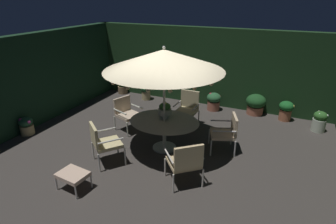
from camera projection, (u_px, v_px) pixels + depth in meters
The scene contains 19 objects.
ground_plane at pixel (166, 150), 6.85m from camera, with size 8.58×7.37×0.02m, color #3C3733.
hedge_backdrop_rear at pixel (209, 67), 9.30m from camera, with size 8.58×0.30×2.59m, color #1A351A.
hedge_backdrop_left at pixel (35, 80), 7.89m from camera, with size 0.30×7.37×2.59m, color #17331F.
patio_dining_table at pixel (164, 125), 6.67m from camera, with size 1.72×1.44×0.75m.
patio_umbrella at pixel (164, 60), 6.04m from camera, with size 2.72×2.72×2.53m.
centerpiece_planter at pixel (165, 109), 6.67m from camera, with size 0.32×0.32×0.42m.
patio_chair_north at pixel (126, 112), 7.67m from camera, with size 0.76×0.76×0.93m.
patio_chair_northeast at pixel (103, 141), 6.06m from camera, with size 0.84×0.84×0.99m.
patio_chair_east at pixel (186, 161), 5.36m from camera, with size 0.87×0.87×0.98m.
patio_chair_southeast at pixel (227, 131), 6.62m from camera, with size 0.77×0.78×0.92m.
patio_chair_south at pixel (188, 107), 7.95m from camera, with size 0.63×0.60×1.01m.
ottoman_footrest at pixel (73, 175), 5.34m from camera, with size 0.61×0.49×0.37m.
potted_plant_left_near at pixel (123, 87), 10.66m from camera, with size 0.37×0.37×0.51m.
potted_plant_back_center at pixel (319, 121), 7.66m from camera, with size 0.37×0.36×0.59m.
potted_plant_right_near at pixel (146, 91), 10.01m from camera, with size 0.39×0.39×0.55m.
potted_plant_left_far at pixel (256, 104), 8.77m from camera, with size 0.62×0.62×0.65m.
potted_plant_back_left at pixel (214, 101), 9.09m from camera, with size 0.46×0.46×0.59m.
potted_plant_back_right at pixel (286, 110), 8.32m from camera, with size 0.44×0.43×0.61m.
potted_plant_front_corner at pixel (26, 126), 7.50m from camera, with size 0.38×0.36×0.50m.
Camera 1 is at (2.48, -5.38, 3.55)m, focal length 29.40 mm.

